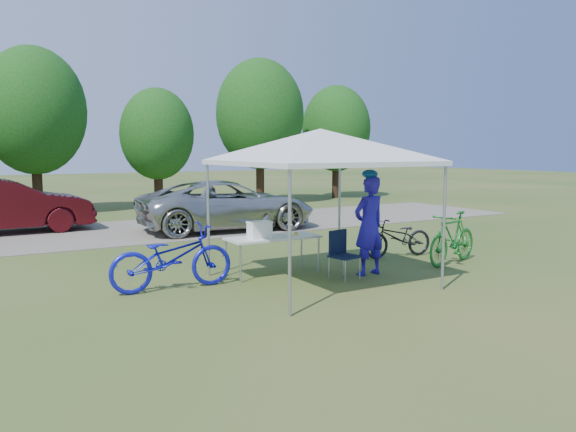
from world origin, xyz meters
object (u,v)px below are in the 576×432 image
(bike_green, at_px, (453,238))
(cyclist, at_px, (369,226))
(minivan, at_px, (227,205))
(bike_dark, at_px, (399,237))
(cooler, at_px, (260,229))
(folding_chair, at_px, (341,250))
(sedan, at_px, (5,206))
(bike_blue, at_px, (172,258))
(folding_table, at_px, (273,239))

(bike_green, bearing_deg, cyclist, -107.11)
(bike_green, distance_m, minivan, 7.18)
(bike_dark, bearing_deg, cooler, -82.11)
(cooler, height_order, bike_green, bike_green)
(cyclist, bearing_deg, folding_chair, -9.27)
(cyclist, xyz_separation_m, sedan, (-5.57, 9.31, -0.15))
(bike_dark, distance_m, sedan, 10.99)
(cyclist, height_order, sedan, cyclist)
(cyclist, distance_m, bike_dark, 2.03)
(folding_chair, distance_m, cooler, 1.57)
(bike_blue, xyz_separation_m, bike_dark, (5.26, 0.27, -0.11))
(minivan, bearing_deg, folding_chair, 177.57)
(bike_green, bearing_deg, cooler, -119.72)
(bike_blue, bearing_deg, cooler, -82.07)
(folding_chair, height_order, minivan, minivan)
(bike_blue, relative_size, sedan, 0.45)
(folding_table, xyz_separation_m, bike_blue, (-2.05, -0.18, -0.13))
(bike_dark, height_order, minivan, minivan)
(cooler, bearing_deg, cyclist, -27.74)
(bike_green, bearing_deg, minivan, -179.00)
(bike_green, height_order, minivan, minivan)
(cyclist, bearing_deg, bike_green, 173.50)
(folding_chair, distance_m, bike_green, 2.75)
(cooler, distance_m, bike_dark, 3.52)
(folding_chair, bearing_deg, minivan, 71.63)
(cyclist, relative_size, bike_dark, 1.11)
(folding_table, xyz_separation_m, cyclist, (1.54, -0.96, 0.26))
(minivan, bearing_deg, folding_table, 167.78)
(bike_dark, bearing_deg, bike_green, 29.63)
(folding_table, height_order, bike_blue, bike_blue)
(folding_chair, relative_size, cyclist, 0.47)
(cooler, bearing_deg, sedan, 114.15)
(bike_green, bearing_deg, bike_blue, -113.57)
(folding_table, bearing_deg, cooler, 180.00)
(cyclist, height_order, bike_dark, cyclist)
(bike_green, distance_m, sedan, 12.15)
(bike_blue, distance_m, bike_green, 5.80)
(cooler, relative_size, sedan, 0.09)
(folding_table, xyz_separation_m, folding_chair, (0.94, -0.91, -0.16))
(cyclist, relative_size, bike_green, 1.04)
(bike_blue, xyz_separation_m, bike_green, (5.74, -0.85, -0.01))
(bike_blue, bearing_deg, bike_dark, -85.04)
(cyclist, bearing_deg, folding_table, -36.40)
(bike_blue, height_order, bike_dark, bike_blue)
(folding_table, height_order, cyclist, cyclist)
(folding_table, relative_size, cyclist, 0.94)
(cyclist, height_order, minivan, cyclist)
(bike_dark, bearing_deg, sedan, -132.28)
(folding_table, relative_size, minivan, 0.34)
(cooler, xyz_separation_m, cyclist, (1.83, -0.96, 0.06))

